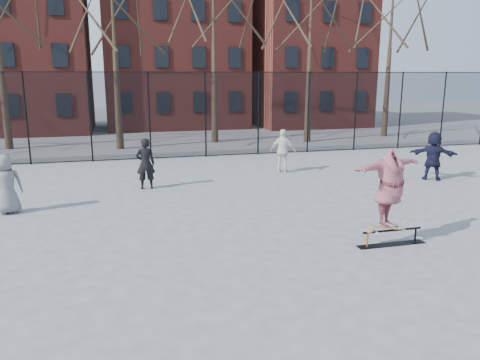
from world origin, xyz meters
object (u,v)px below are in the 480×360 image
object	(u,v)px
bystander_white	(283,151)
bystander_navy	(433,156)
skater	(390,188)
skateboard	(387,228)
bystander_grey	(7,184)
bystander_black	(145,164)
skate_rail	(392,239)

from	to	relation	value
bystander_white	bystander_navy	world-z (taller)	bystander_navy
skater	bystander_navy	xyz separation A→B (m)	(5.44, 5.72, -0.45)
skater	bystander_white	distance (m)	8.43
skateboard	bystander_white	world-z (taller)	bystander_white
bystander_grey	bystander_white	size ratio (longest dim) A/B	0.97
bystander_black	bystander_white	xyz separation A→B (m)	(5.49, 1.43, -0.01)
bystander_black	bystander_grey	bearing A→B (deg)	25.93
bystander_black	bystander_navy	distance (m)	10.50
bystander_grey	bystander_white	distance (m)	10.04
skate_rail	bystander_grey	size ratio (longest dim) A/B	0.99
bystander_white	skate_rail	bearing A→B (deg)	119.11
skate_rail	bystander_black	bearing A→B (deg)	126.40
skater	bystander_black	distance (m)	8.59
skateboard	skater	world-z (taller)	skater
bystander_black	bystander_white	size ratio (longest dim) A/B	1.01
skate_rail	bystander_navy	world-z (taller)	bystander_navy
skater	bystander_navy	size ratio (longest dim) A/B	1.19
skateboard	bystander_grey	bearing A→B (deg)	150.90
skate_rail	skateboard	xyz separation A→B (m)	(-0.15, -0.00, 0.28)
skateboard	bystander_black	size ratio (longest dim) A/B	0.52
skater	bystander_grey	xyz separation A→B (m)	(-8.94, 4.98, -0.51)
bystander_grey	bystander_white	xyz separation A→B (m)	(9.44, 3.43, 0.02)
bystander_grey	bystander_black	distance (m)	4.43
skate_rail	bystander_white	size ratio (longest dim) A/B	0.97
bystander_grey	bystander_black	size ratio (longest dim) A/B	0.96
skater	bystander_grey	distance (m)	10.24
skateboard	bystander_black	xyz separation A→B (m)	(-4.99, 6.97, 0.45)
bystander_white	bystander_navy	bearing A→B (deg)	-177.03
skater	bystander_white	world-z (taller)	skater
skateboard	skater	size ratio (longest dim) A/B	0.43
skate_rail	skateboard	bearing A→B (deg)	-180.00
bystander_navy	skater	bearing A→B (deg)	82.80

